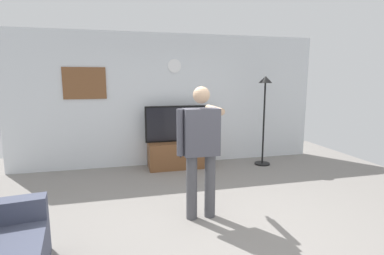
# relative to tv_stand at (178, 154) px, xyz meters

# --- Properties ---
(ground_plane) EXTENTS (8.40, 8.40, 0.00)m
(ground_plane) POSITION_rel_tv_stand_xyz_m (-0.07, -2.60, -0.27)
(ground_plane) COLOR gray
(back_wall) EXTENTS (6.40, 0.10, 2.70)m
(back_wall) POSITION_rel_tv_stand_xyz_m (-0.07, 0.35, 1.08)
(back_wall) COLOR silver
(back_wall) RESTS_ON ground_plane
(tv_stand) EXTENTS (1.19, 0.57, 0.53)m
(tv_stand) POSITION_rel_tv_stand_xyz_m (0.00, 0.00, 0.00)
(tv_stand) COLOR brown
(tv_stand) RESTS_ON ground_plane
(television) EXTENTS (1.29, 0.07, 0.73)m
(television) POSITION_rel_tv_stand_xyz_m (0.00, 0.05, 0.63)
(television) COLOR black
(television) RESTS_ON tv_stand
(wall_clock) EXTENTS (0.27, 0.03, 0.27)m
(wall_clock) POSITION_rel_tv_stand_xyz_m (0.00, 0.29, 1.79)
(wall_clock) COLOR white
(framed_picture) EXTENTS (0.79, 0.04, 0.61)m
(framed_picture) POSITION_rel_tv_stand_xyz_m (-1.75, 0.30, 1.44)
(framed_picture) COLOR brown
(floor_lamp) EXTENTS (0.32, 0.32, 1.85)m
(floor_lamp) POSITION_rel_tv_stand_xyz_m (1.77, -0.25, 1.06)
(floor_lamp) COLOR black
(floor_lamp) RESTS_ON ground_plane
(person_standing_nearer_lamp) EXTENTS (0.62, 0.78, 1.70)m
(person_standing_nearer_lamp) POSITION_rel_tv_stand_xyz_m (-0.14, -2.24, 0.70)
(person_standing_nearer_lamp) COLOR #4C4C51
(person_standing_nearer_lamp) RESTS_ON ground_plane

